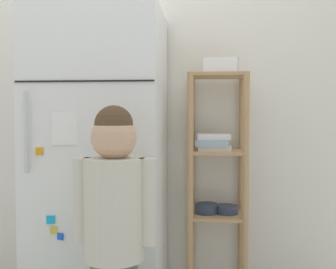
% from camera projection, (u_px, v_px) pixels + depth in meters
% --- Properties ---
extents(kitchen_wall_back, '(2.61, 0.03, 2.17)m').
position_uv_depth(kitchen_wall_back, '(142.00, 116.00, 2.61)').
color(kitchen_wall_back, silver).
rests_on(kitchen_wall_back, ground).
extents(refrigerator, '(0.71, 0.63, 1.67)m').
position_uv_depth(refrigerator, '(100.00, 160.00, 2.32)').
color(refrigerator, white).
rests_on(refrigerator, ground).
extents(child_standing, '(0.36, 0.27, 1.13)m').
position_uv_depth(child_standing, '(114.00, 208.00, 1.78)').
color(child_standing, '#5B694A').
rests_on(child_standing, ground).
extents(pantry_shelf_unit, '(0.34, 0.30, 1.33)m').
position_uv_depth(pantry_shelf_unit, '(216.00, 170.00, 2.40)').
color(pantry_shelf_unit, tan).
rests_on(pantry_shelf_unit, ground).
extents(fruit_bin, '(0.21, 0.15, 0.09)m').
position_uv_depth(fruit_bin, '(221.00, 68.00, 2.37)').
color(fruit_bin, white).
rests_on(fruit_bin, pantry_shelf_unit).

